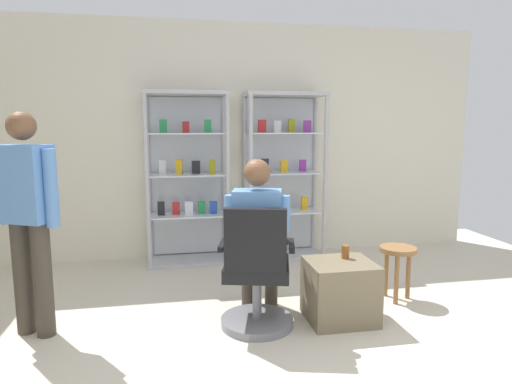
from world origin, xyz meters
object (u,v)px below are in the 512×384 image
(office_chair, at_px, (257,279))
(wooden_stool, at_px, (398,258))
(display_cabinet_right, at_px, (283,175))
(tea_glass, at_px, (345,252))
(storage_crate, at_px, (340,291))
(standing_customer, at_px, (28,210))
(seated_shopkeeper, at_px, (258,232))
(display_cabinet_left, at_px, (187,178))

(office_chair, xyz_separation_m, wooden_stool, (1.33, 0.34, -0.02))
(display_cabinet_right, height_order, wooden_stool, display_cabinet_right)
(tea_glass, bearing_deg, office_chair, -170.98)
(display_cabinet_right, distance_m, office_chair, 2.03)
(storage_crate, bearing_deg, standing_customer, 175.26)
(display_cabinet_right, distance_m, storage_crate, 1.95)
(office_chair, height_order, storage_crate, office_chair)
(storage_crate, relative_size, tea_glass, 4.83)
(display_cabinet_right, distance_m, standing_customer, 2.80)
(office_chair, bearing_deg, display_cabinet_right, 70.23)
(office_chair, xyz_separation_m, tea_glass, (0.75, 0.12, 0.14))
(wooden_stool, bearing_deg, seated_shopkeeper, -172.05)
(standing_customer, xyz_separation_m, wooden_stool, (2.95, 0.11, -0.56))
(seated_shopkeeper, height_order, storage_crate, seated_shopkeeper)
(standing_customer, bearing_deg, storage_crate, -4.74)
(standing_customer, bearing_deg, tea_glass, -2.54)
(storage_crate, relative_size, wooden_stool, 1.08)
(display_cabinet_right, xyz_separation_m, office_chair, (-0.66, -1.84, -0.57))
(display_cabinet_left, relative_size, wooden_stool, 3.98)
(display_cabinet_left, height_order, office_chair, display_cabinet_left)
(storage_crate, height_order, standing_customer, standing_customer)
(seated_shopkeeper, bearing_deg, wooden_stool, 7.95)
(wooden_stool, bearing_deg, standing_customer, -177.78)
(wooden_stool, bearing_deg, storage_crate, -154.95)
(wooden_stool, bearing_deg, tea_glass, -159.28)
(display_cabinet_left, bearing_deg, display_cabinet_right, 0.03)
(wooden_stool, bearing_deg, display_cabinet_left, 139.75)
(storage_crate, bearing_deg, office_chair, -177.18)
(display_cabinet_right, relative_size, seated_shopkeeper, 1.47)
(tea_glass, height_order, standing_customer, standing_customer)
(display_cabinet_left, height_order, seated_shopkeeper, display_cabinet_left)
(office_chair, bearing_deg, display_cabinet_left, 103.45)
(display_cabinet_right, xyz_separation_m, tea_glass, (0.09, -1.72, -0.44))
(display_cabinet_right, xyz_separation_m, wooden_stool, (0.67, -1.50, -0.59))
(seated_shopkeeper, height_order, standing_customer, standing_customer)
(display_cabinet_left, relative_size, standing_customer, 1.17)
(seated_shopkeeper, height_order, tea_glass, seated_shopkeeper)
(display_cabinet_left, xyz_separation_m, storage_crate, (1.12, -1.80, -0.72))
(wooden_stool, bearing_deg, office_chair, -165.71)
(display_cabinet_left, relative_size, storage_crate, 3.68)
(display_cabinet_right, relative_size, wooden_stool, 3.98)
(display_cabinet_left, bearing_deg, office_chair, -76.55)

